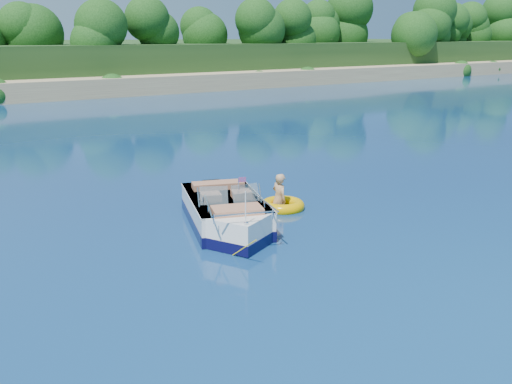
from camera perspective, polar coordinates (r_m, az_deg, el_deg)
ground at (r=13.69m, az=3.06°, el=-5.30°), size 160.00×160.00×0.00m
motorboat at (r=14.75m, az=-2.85°, el=-2.38°), size 2.86×4.96×1.72m
tow_tube at (r=16.46m, az=2.66°, el=-1.37°), size 1.43×1.43×0.34m
boy at (r=16.52m, az=2.23°, el=-1.62°), size 0.41×0.85×1.64m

